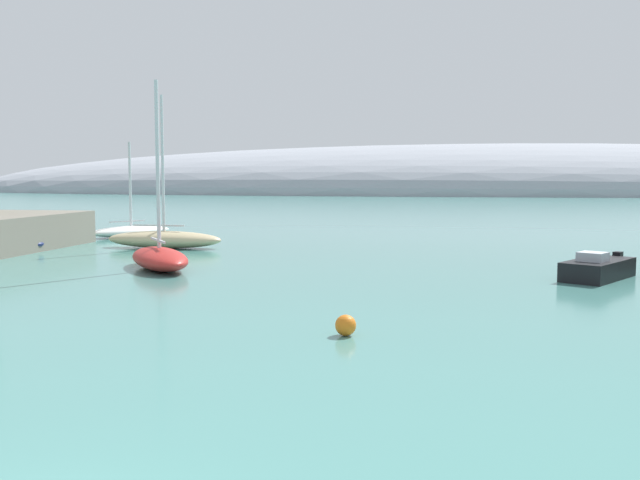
# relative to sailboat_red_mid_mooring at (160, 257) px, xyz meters

# --- Properties ---
(distant_ridge) EXTENTS (313.43, 86.45, 26.80)m
(distant_ridge) POSITION_rel_sailboat_red_mid_mooring_xyz_m (26.92, 168.16, -0.61)
(distant_ridge) COLOR #999EA8
(distant_ridge) RESTS_ON ground
(sailboat_red_mid_mooring) EXTENTS (5.56, 6.48, 9.18)m
(sailboat_red_mid_mooring) POSITION_rel_sailboat_red_mid_mooring_xyz_m (0.00, 0.00, 0.00)
(sailboat_red_mid_mooring) COLOR red
(sailboat_red_mid_mooring) RESTS_ON water
(sailboat_sand_outer_mooring) EXTENTS (7.58, 2.43, 9.63)m
(sailboat_sand_outer_mooring) POSITION_rel_sailboat_red_mid_mooring_xyz_m (-3.75, 9.74, 0.01)
(sailboat_sand_outer_mooring) COLOR #C6B284
(sailboat_sand_outer_mooring) RESTS_ON water
(sailboat_white_end_of_line) EXTENTS (5.67, 6.73, 7.12)m
(sailboat_white_end_of_line) POSITION_rel_sailboat_red_mid_mooring_xyz_m (-9.48, 17.32, -0.13)
(sailboat_white_end_of_line) COLOR white
(sailboat_white_end_of_line) RESTS_ON water
(motorboat_black_alongside_breakwater) EXTENTS (3.90, 4.70, 1.25)m
(motorboat_black_alongside_breakwater) POSITION_rel_sailboat_red_mid_mooring_xyz_m (20.52, 0.22, -0.14)
(motorboat_black_alongside_breakwater) COLOR black
(motorboat_black_alongside_breakwater) RESTS_ON water
(mooring_buoy_orange) EXTENTS (0.61, 0.61, 0.61)m
(mooring_buoy_orange) POSITION_rel_sailboat_red_mid_mooring_xyz_m (10.96, -12.80, -0.31)
(mooring_buoy_orange) COLOR orange
(mooring_buoy_orange) RESTS_ON water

